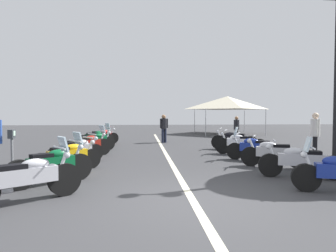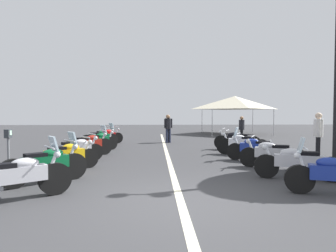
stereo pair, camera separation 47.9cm
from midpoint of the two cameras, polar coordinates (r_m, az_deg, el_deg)
ground_plane at (r=5.63m, az=5.10°, el=-14.94°), size 80.00×80.00×0.00m
lane_centre_stripe at (r=11.75m, az=1.04°, el=-5.81°), size 24.27×0.16×0.01m
motorcycle_left_row_0 at (r=6.20m, az=-25.79°, el=-9.00°), size 1.40×1.82×1.22m
motorcycle_left_row_1 at (r=7.49m, az=-21.24°, el=-6.99°), size 1.44×1.69×1.23m
motorcycle_left_row_2 at (r=9.00m, az=-18.21°, el=-5.59°), size 1.37×1.75×0.98m
motorcycle_left_row_3 at (r=10.46m, az=-16.46°, el=-4.48°), size 1.26×1.70×0.98m
motorcycle_left_row_4 at (r=11.83m, az=-14.25°, el=-3.51°), size 1.39×1.70×1.23m
motorcycle_left_row_5 at (r=13.47m, az=-12.76°, el=-2.91°), size 1.34×1.69×0.99m
motorcycle_left_row_6 at (r=15.03m, az=-12.40°, el=-2.28°), size 1.38×1.70×1.22m
motorcycle_left_row_7 at (r=16.52m, az=-11.46°, el=-1.93°), size 1.21×1.88×0.99m
motorcycle_right_row_1 at (r=8.17m, az=25.84°, el=-6.47°), size 0.99×2.08×0.99m
motorcycle_right_row_2 at (r=9.54m, az=21.33°, el=-5.15°), size 1.06×1.89×0.99m
motorcycle_right_row_3 at (r=10.76m, az=18.21°, el=-4.22°), size 1.14×1.94×1.20m
motorcycle_right_row_4 at (r=12.21m, az=15.59°, el=-3.39°), size 1.10×2.00×1.02m
motorcycle_right_row_5 at (r=13.82m, az=14.45°, el=-2.71°), size 1.06×2.03×1.02m
parking_meter at (r=8.23m, az=-27.62°, el=-3.31°), size 0.18×0.13×1.29m
bystander_0 at (r=17.29m, az=15.15°, el=-0.28°), size 0.53×0.32×1.55m
bystander_1 at (r=11.78m, az=28.66°, el=-1.12°), size 0.49×0.32×1.73m
bystander_3 at (r=16.80m, az=0.87°, el=-0.10°), size 0.32×0.49×1.63m
bystander_4 at (r=16.94m, az=0.76°, el=-0.04°), size 0.52×0.32×1.65m
event_tent at (r=25.03m, az=13.62°, el=4.53°), size 5.29×5.29×3.20m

